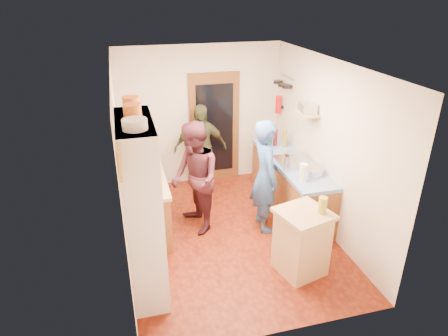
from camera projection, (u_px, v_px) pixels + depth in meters
name	position (u px, v px, depth m)	size (l,w,h in m)	color
floor	(229.00, 234.00, 6.19)	(3.00, 4.00, 0.02)	maroon
ceiling	(230.00, 63.00, 5.10)	(3.00, 4.00, 0.02)	silver
wall_back	(201.00, 116.00, 7.41)	(3.00, 0.02, 2.60)	beige
wall_front	(285.00, 235.00, 3.88)	(3.00, 0.02, 2.60)	beige
wall_left	(120.00, 168.00, 5.30)	(0.02, 4.00, 2.60)	beige
wall_right	(326.00, 147.00, 6.00)	(0.02, 4.00, 2.60)	beige
door_frame	(214.00, 128.00, 7.54)	(0.95, 0.06, 2.10)	brown
door_glass	(215.00, 129.00, 7.51)	(0.70, 0.02, 1.70)	black
hutch_body	(142.00, 209.00, 4.73)	(0.40, 1.20, 2.20)	white
hutch_top_shelf	(134.00, 122.00, 4.27)	(0.40, 1.14, 0.04)	white
plate_stack	(135.00, 124.00, 3.97)	(0.25, 0.25, 0.11)	white
orange_pot_a	(132.00, 111.00, 4.30)	(0.20, 0.20, 0.16)	orange
orange_pot_b	(131.00, 104.00, 4.51)	(0.20, 0.20, 0.17)	orange
left_counter_base	(146.00, 206.00, 6.13)	(0.60, 1.40, 0.85)	#9E5C2B
left_counter_top	(144.00, 180.00, 5.94)	(0.64, 1.44, 0.05)	tan
toaster	(149.00, 185.00, 5.54)	(0.24, 0.16, 0.18)	white
kettle	(141.00, 177.00, 5.77)	(0.16, 0.16, 0.18)	white
orange_bowl	(148.00, 169.00, 6.12)	(0.21, 0.21, 0.09)	orange
chopping_board	(143.00, 164.00, 6.39)	(0.30, 0.22, 0.03)	tan
right_counter_base	(290.00, 187.00, 6.73)	(0.60, 2.20, 0.84)	#9E5C2B
right_counter_top	(292.00, 162.00, 6.55)	(0.62, 2.22, 0.06)	#0E51AB
hob	(294.00, 161.00, 6.45)	(0.55, 0.58, 0.04)	silver
pot_on_hob	(290.00, 156.00, 6.45)	(0.18, 0.18, 0.12)	silver
bottle_a	(270.00, 141.00, 6.97)	(0.07, 0.07, 0.27)	#143F14
bottle_b	(275.00, 138.00, 7.09)	(0.07, 0.07, 0.30)	#591419
bottle_c	(285.00, 138.00, 7.02)	(0.08, 0.08, 0.32)	olive
paper_towel	(303.00, 172.00, 5.80)	(0.12, 0.12, 0.27)	white
mixing_bowl	(314.00, 172.00, 6.02)	(0.27, 0.27, 0.11)	silver
island_base	(301.00, 244.00, 5.23)	(0.55, 0.55, 0.86)	tan
island_top	(304.00, 214.00, 5.04)	(0.62, 0.62, 0.05)	tan
cutting_board	(299.00, 212.00, 5.05)	(0.35, 0.28, 0.02)	white
oil_jar	(323.00, 205.00, 4.97)	(0.11, 0.11, 0.22)	#AD9E2D
pan_rail	(287.00, 77.00, 7.01)	(0.02, 0.02, 0.65)	silver
pan_hang_a	(287.00, 86.00, 6.90)	(0.18, 0.18, 0.05)	black
pan_hang_b	(282.00, 85.00, 7.08)	(0.16, 0.16, 0.05)	black
pan_hang_c	(278.00, 82.00, 7.26)	(0.17, 0.17, 0.05)	black
wall_shelf	(307.00, 113.00, 6.19)	(0.26, 0.42, 0.03)	tan
radio	(308.00, 108.00, 6.16)	(0.22, 0.30, 0.15)	silver
ext_bracket	(281.00, 107.00, 7.42)	(0.06, 0.10, 0.04)	black
fire_extinguisher	(278.00, 105.00, 7.38)	(0.11, 0.11, 0.32)	red
picture_frame	(120.00, 162.00, 3.63)	(0.03, 0.25, 0.30)	gold
person_hob	(268.00, 177.00, 6.01)	(0.65, 0.42, 1.77)	#325695
person_left	(196.00, 177.00, 6.03)	(0.85, 0.66, 1.74)	#431B24
person_back	(201.00, 149.00, 7.19)	(0.97, 0.40, 1.65)	#393C23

